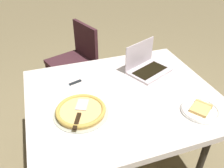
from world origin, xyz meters
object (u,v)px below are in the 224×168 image
pizza_plate (200,110)px  chair_near (77,58)px  pizza_tray (81,111)px  laptop (146,66)px  table_knife (70,85)px  dining_table (123,100)px

pizza_plate → chair_near: size_ratio=0.28×
pizza_tray → chair_near: 1.17m
laptop → table_knife: 0.62m
laptop → pizza_plate: (-0.11, 0.56, -0.03)m
chair_near → dining_table: bearing=97.3°
pizza_tray → dining_table: bearing=-162.3°
laptop → pizza_tray: (0.60, 0.34, -0.02)m
laptop → pizza_plate: size_ratio=1.60×
dining_table → pizza_plate: pizza_plate is taller
laptop → pizza_tray: bearing=29.2°
pizza_tray → table_knife: size_ratio=1.47×
laptop → chair_near: laptop is taller
pizza_tray → chair_near: chair_near is taller
dining_table → chair_near: chair_near is taller
dining_table → table_knife: 0.40m
dining_table → table_knife: bearing=-35.0°
laptop → dining_table: bearing=39.3°
dining_table → pizza_tray: size_ratio=3.76×
dining_table → table_knife: table_knife is taller
pizza_tray → table_knife: bearing=-88.0°
pizza_plate → chair_near: 1.47m
laptop → pizza_plate: laptop is taller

